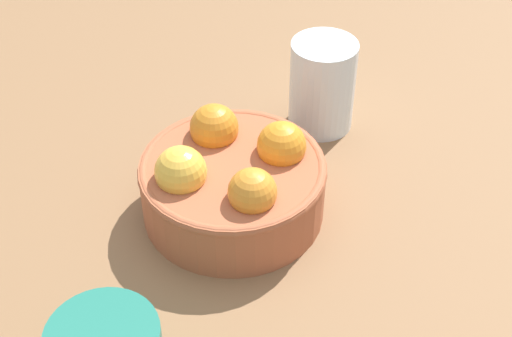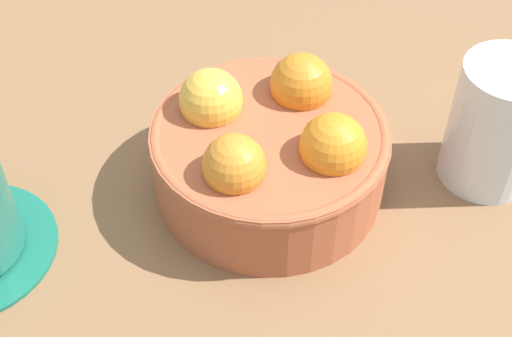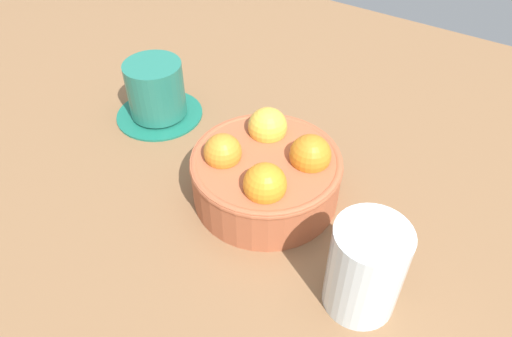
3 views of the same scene
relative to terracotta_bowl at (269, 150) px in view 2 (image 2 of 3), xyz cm
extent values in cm
cube|color=brown|center=(0.03, 0.03, -6.02)|extent=(150.42, 103.70, 4.77)
cylinder|color=#AD5938|center=(0.03, 0.03, -0.86)|extent=(16.26, 16.26, 5.53)
torus|color=#AD5938|center=(0.03, 0.03, 1.50)|extent=(16.46, 16.46, 1.00)
sphere|color=orange|center=(-2.31, 4.01, 2.60)|extent=(4.38, 4.38, 4.38)
sphere|color=orange|center=(-3.94, -2.31, 2.60)|extent=(4.45, 4.45, 4.45)
sphere|color=#F3B63E|center=(2.38, -3.94, 2.60)|extent=(4.46, 4.46, 4.46)
sphere|color=orange|center=(4.01, 2.38, 2.60)|extent=(4.08, 4.08, 4.08)
cylinder|color=silver|center=(-14.37, 6.73, 1.14)|extent=(6.65, 6.65, 9.53)
camera|label=1|loc=(46.69, 8.95, 42.31)|focal=50.75mm
camera|label=2|loc=(18.06, 29.42, 33.68)|focal=49.00mm
camera|label=3|loc=(-19.75, 32.28, 35.44)|focal=33.40mm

